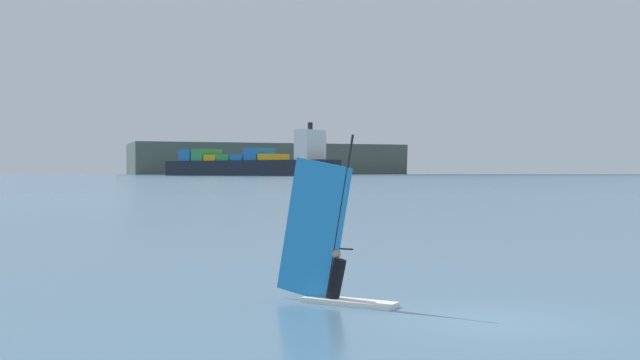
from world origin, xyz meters
name	(u,v)px	position (x,y,z in m)	size (l,w,h in m)	color
ground_plane	(493,321)	(0.00, 0.00, 0.00)	(4000.00, 4000.00, 0.00)	#476B84
windsurfer	(330,261)	(-3.24, 2.60, 1.03)	(2.85, 2.16, 4.12)	white
cargo_ship	(249,164)	(-6.27, 618.96, 10.22)	(147.65, 132.90, 42.36)	black
distant_headland	(480,162)	(366.08, 1174.97, 19.76)	(1122.97, 319.62, 39.51)	#4C564C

